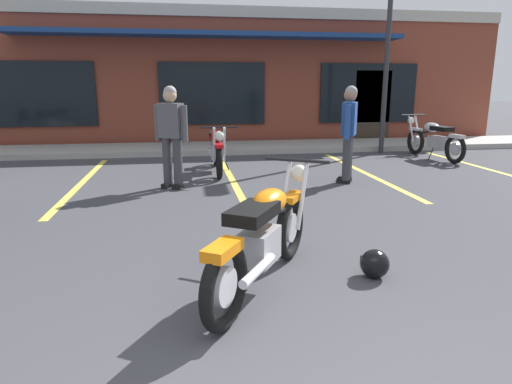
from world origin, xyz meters
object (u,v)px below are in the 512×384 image
motorcycle_foreground_classic (264,235)px  motorcycle_black_cruiser (217,149)px  motorcycle_silver_naked (434,139)px  person_in_shorts_foreground (349,129)px  person_in_black_shirt (171,131)px  parking_lot_lamp_post (391,22)px  helmet_on_pavement (375,264)px

motorcycle_foreground_classic → motorcycle_black_cruiser: size_ratio=0.88×
motorcycle_foreground_classic → motorcycle_silver_naked: same height
motorcycle_black_cruiser → motorcycle_silver_naked: size_ratio=1.00×
person_in_shorts_foreground → person_in_black_shirt: bearing=179.1°
motorcycle_foreground_classic → person_in_shorts_foreground: size_ratio=1.11×
motorcycle_silver_naked → motorcycle_foreground_classic: bearing=-129.8°
person_in_shorts_foreground → parking_lot_lamp_post: (2.12, 3.15, 2.19)m
motorcycle_silver_naked → person_in_black_shirt: (-5.97, -2.18, 0.49)m
person_in_shorts_foreground → helmet_on_pavement: 4.18m
helmet_on_pavement → parking_lot_lamp_post: (3.31, 7.06, 3.01)m
motorcycle_silver_naked → helmet_on_pavement: 7.42m
motorcycle_foreground_classic → person_in_shorts_foreground: 4.54m
person_in_shorts_foreground → helmet_on_pavement: size_ratio=6.44×
person_in_shorts_foreground → helmet_on_pavement: bearing=-106.9°
person_in_shorts_foreground → helmet_on_pavement: person_in_shorts_foreground is taller
person_in_black_shirt → person_in_shorts_foreground: (3.03, -0.05, 0.00)m
person_in_black_shirt → motorcycle_foreground_classic: bearing=-78.2°
motorcycle_black_cruiser → motorcycle_silver_naked: bearing=9.9°
motorcycle_foreground_classic → motorcycle_black_cruiser: same height
motorcycle_foreground_classic → person_in_black_shirt: size_ratio=1.11×
person_in_black_shirt → motorcycle_silver_naked: bearing=20.1°
motorcycle_foreground_classic → parking_lot_lamp_post: bearing=58.7°
motorcycle_black_cruiser → helmet_on_pavement: bearing=-79.2°
person_in_black_shirt → parking_lot_lamp_post: size_ratio=0.35×
motorcycle_foreground_classic → motorcycle_silver_naked: bearing=50.2°
motorcycle_silver_naked → parking_lot_lamp_post: parking_lot_lamp_post is taller
motorcycle_silver_naked → helmet_on_pavement: bearing=-123.9°
parking_lot_lamp_post → motorcycle_black_cruiser: bearing=-157.2°
motorcycle_silver_naked → parking_lot_lamp_post: bearing=132.1°
motorcycle_foreground_classic → person_in_black_shirt: person_in_black_shirt is taller
motorcycle_black_cruiser → parking_lot_lamp_post: (4.31, 1.81, 2.68)m
person_in_shorts_foreground → motorcycle_black_cruiser: bearing=148.6°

